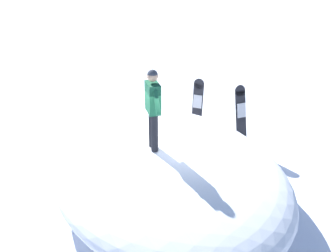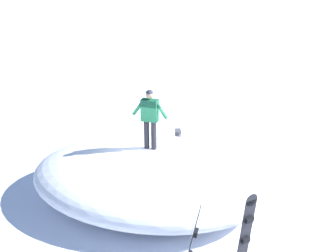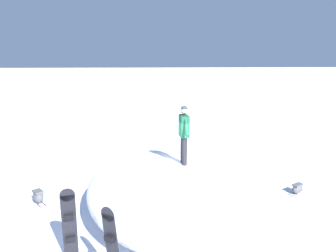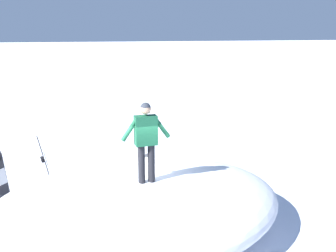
{
  "view_description": "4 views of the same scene",
  "coord_description": "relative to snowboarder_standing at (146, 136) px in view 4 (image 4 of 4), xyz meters",
  "views": [
    {
      "loc": [
        7.82,
        -1.93,
        5.17
      ],
      "look_at": [
        0.82,
        -0.64,
        1.91
      ],
      "focal_mm": 44.82,
      "sensor_mm": 36.0,
      "label": 1
    },
    {
      "loc": [
        -4.23,
        8.57,
        6.25
      ],
      "look_at": [
        0.11,
        -1.0,
        2.0
      ],
      "focal_mm": 47.46,
      "sensor_mm": 36.0,
      "label": 2
    },
    {
      "loc": [
        -7.86,
        0.16,
        4.21
      ],
      "look_at": [
        -0.13,
        -0.4,
        2.55
      ],
      "focal_mm": 34.7,
      "sensor_mm": 36.0,
      "label": 3
    },
    {
      "loc": [
        -0.46,
        -7.57,
        4.29
      ],
      "look_at": [
        0.96,
        -1.04,
        2.5
      ],
      "focal_mm": 39.11,
      "sensor_mm": 36.0,
      "label": 4
    }
  ],
  "objects": [
    {
      "name": "ground",
      "position": [
        -0.56,
        0.88,
        -2.28
      ],
      "size": [
        240.0,
        240.0,
        0.0
      ],
      "primitive_type": "plane",
      "color": "white"
    },
    {
      "name": "snow_mound",
      "position": [
        -0.16,
        0.3,
        -1.61
      ],
      "size": [
        7.06,
        5.68,
        1.34
      ],
      "primitive_type": "ellipsoid",
      "rotation": [
        0.0,
        0.0,
        0.18
      ],
      "color": "white",
      "rests_on": "ground"
    },
    {
      "name": "snowboarder_standing",
      "position": [
        0.0,
        0.0,
        0.0
      ],
      "size": [
        0.98,
        0.25,
        1.6
      ],
      "color": "black",
      "rests_on": "snow_mound"
    },
    {
      "name": "snowboard_primary_upright",
      "position": [
        -3.08,
        1.68,
        -1.42
      ],
      "size": [
        0.34,
        0.36,
        1.66
      ],
      "color": "black",
      "rests_on": "ground"
    },
    {
      "name": "snowboard_secondary_upright",
      "position": [
        -2.22,
        2.62,
        -1.41
      ],
      "size": [
        0.4,
        0.37,
        1.69
      ],
      "color": "black",
      "rests_on": "ground"
    },
    {
      "name": "backpack_far",
      "position": [
        0.68,
        4.2,
        -2.08
      ],
      "size": [
        0.59,
        0.52,
        0.39
      ],
      "color": "#4C4C51",
      "rests_on": "ground"
    }
  ]
}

